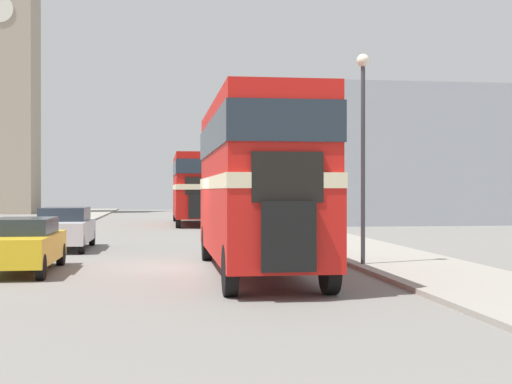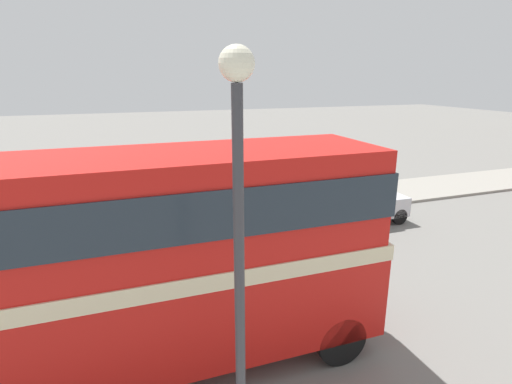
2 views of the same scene
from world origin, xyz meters
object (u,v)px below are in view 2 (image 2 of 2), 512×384
(car_parked_mid, at_px, (349,204))
(street_lamp, at_px, (239,240))
(car_parked_near, at_px, (164,226))
(double_decker_bus, at_px, (137,252))

(car_parked_mid, height_order, street_lamp, street_lamp)
(car_parked_near, distance_m, street_lamp, 9.76)
(car_parked_near, distance_m, car_parked_mid, 7.24)
(double_decker_bus, height_order, street_lamp, street_lamp)
(car_parked_mid, bearing_deg, double_decker_bus, -54.59)
(car_parked_near, relative_size, car_parked_mid, 0.94)
(double_decker_bus, xyz_separation_m, car_parked_near, (-6.08, 1.14, -1.85))
(car_parked_near, xyz_separation_m, car_parked_mid, (0.12, 7.24, 0.05))
(double_decker_bus, xyz_separation_m, street_lamp, (3.14, 0.98, 1.36))
(double_decker_bus, relative_size, car_parked_mid, 2.07)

